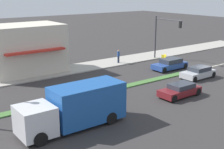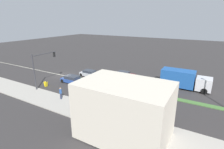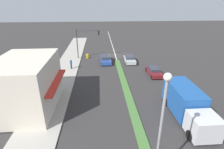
{
  "view_description": "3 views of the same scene",
  "coord_description": "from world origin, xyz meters",
  "px_view_note": "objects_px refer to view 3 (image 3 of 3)",
  "views": [
    {
      "loc": [
        -22.35,
        31.58,
        9.21
      ],
      "look_at": [
        -0.79,
        15.48,
        1.79
      ],
      "focal_mm": 50.0,
      "sensor_mm": 36.0,
      "label": 1
    },
    {
      "loc": [
        23.62,
        24.97,
        10.7
      ],
      "look_at": [
        -1.96,
        10.17,
        1.26
      ],
      "focal_mm": 28.0,
      "sensor_mm": 36.0,
      "label": 2
    },
    {
      "loc": [
        3.31,
        35.54,
        10.74
      ],
      "look_at": [
        1.66,
        13.22,
        1.14
      ],
      "focal_mm": 28.0,
      "sensor_mm": 36.0,
      "label": 3
    }
  ],
  "objects_px": {
    "coupe_blue": "(106,59)",
    "delivery_truck": "(187,104)",
    "warning_aframe_sign": "(87,56)",
    "sedan_silver": "(130,59)",
    "pedestrian": "(71,64)",
    "street_lamp": "(162,118)",
    "traffic_signal_main": "(84,39)",
    "sedan_maroon": "(154,71)"
  },
  "relations": [
    {
      "from": "pedestrian",
      "to": "street_lamp",
      "type": "bearing_deg",
      "value": 111.91
    },
    {
      "from": "pedestrian",
      "to": "coupe_blue",
      "type": "bearing_deg",
      "value": -151.97
    },
    {
      "from": "street_lamp",
      "to": "sedan_silver",
      "type": "relative_size",
      "value": 1.88
    },
    {
      "from": "pedestrian",
      "to": "traffic_signal_main",
      "type": "bearing_deg",
      "value": -108.4
    },
    {
      "from": "pedestrian",
      "to": "coupe_blue",
      "type": "height_order",
      "value": "pedestrian"
    },
    {
      "from": "delivery_truck",
      "to": "sedan_maroon",
      "type": "bearing_deg",
      "value": -90.0
    },
    {
      "from": "street_lamp",
      "to": "coupe_blue",
      "type": "distance_m",
      "value": 23.71
    },
    {
      "from": "warning_aframe_sign",
      "to": "sedan_silver",
      "type": "bearing_deg",
      "value": 159.31
    },
    {
      "from": "warning_aframe_sign",
      "to": "delivery_truck",
      "type": "xyz_separation_m",
      "value": [
        -10.79,
        19.65,
        1.04
      ]
    },
    {
      "from": "warning_aframe_sign",
      "to": "traffic_signal_main",
      "type": "bearing_deg",
      "value": -14.99
    },
    {
      "from": "delivery_truck",
      "to": "sedan_silver",
      "type": "bearing_deg",
      "value": -80.44
    },
    {
      "from": "street_lamp",
      "to": "warning_aframe_sign",
      "type": "relative_size",
      "value": 8.8
    },
    {
      "from": "delivery_truck",
      "to": "sedan_maroon",
      "type": "height_order",
      "value": "delivery_truck"
    },
    {
      "from": "traffic_signal_main",
      "to": "pedestrian",
      "type": "distance_m",
      "value": 6.86
    },
    {
      "from": "pedestrian",
      "to": "sedan_silver",
      "type": "height_order",
      "value": "pedestrian"
    },
    {
      "from": "street_lamp",
      "to": "sedan_maroon",
      "type": "relative_size",
      "value": 1.85
    },
    {
      "from": "street_lamp",
      "to": "sedan_maroon",
      "type": "height_order",
      "value": "street_lamp"
    },
    {
      "from": "traffic_signal_main",
      "to": "sedan_maroon",
      "type": "distance_m",
      "value": 14.8
    },
    {
      "from": "street_lamp",
      "to": "pedestrian",
      "type": "bearing_deg",
      "value": -68.09
    },
    {
      "from": "traffic_signal_main",
      "to": "delivery_truck",
      "type": "relative_size",
      "value": 0.75
    },
    {
      "from": "warning_aframe_sign",
      "to": "sedan_maroon",
      "type": "relative_size",
      "value": 0.21
    },
    {
      "from": "delivery_truck",
      "to": "coupe_blue",
      "type": "bearing_deg",
      "value": -67.02
    },
    {
      "from": "street_lamp",
      "to": "coupe_blue",
      "type": "xyz_separation_m",
      "value": [
        2.2,
        -23.24,
        -4.16
      ]
    },
    {
      "from": "street_lamp",
      "to": "pedestrian",
      "type": "height_order",
      "value": "street_lamp"
    },
    {
      "from": "delivery_truck",
      "to": "sedan_maroon",
      "type": "relative_size",
      "value": 1.88
    },
    {
      "from": "warning_aframe_sign",
      "to": "sedan_maroon",
      "type": "bearing_deg",
      "value": 139.9
    },
    {
      "from": "delivery_truck",
      "to": "sedan_silver",
      "type": "xyz_separation_m",
      "value": [
        2.8,
        -16.63,
        -0.87
      ]
    },
    {
      "from": "warning_aframe_sign",
      "to": "delivery_truck",
      "type": "relative_size",
      "value": 0.11
    },
    {
      "from": "coupe_blue",
      "to": "sedan_silver",
      "type": "distance_m",
      "value": 4.41
    },
    {
      "from": "coupe_blue",
      "to": "sedan_maroon",
      "type": "distance_m",
      "value": 9.64
    },
    {
      "from": "delivery_truck",
      "to": "sedan_silver",
      "type": "relative_size",
      "value": 1.91
    },
    {
      "from": "traffic_signal_main",
      "to": "warning_aframe_sign",
      "type": "height_order",
      "value": "traffic_signal_main"
    },
    {
      "from": "sedan_silver",
      "to": "street_lamp",
      "type": "bearing_deg",
      "value": 84.51
    },
    {
      "from": "warning_aframe_sign",
      "to": "delivery_truck",
      "type": "height_order",
      "value": "delivery_truck"
    },
    {
      "from": "coupe_blue",
      "to": "sedan_maroon",
      "type": "bearing_deg",
      "value": 138.29
    },
    {
      "from": "coupe_blue",
      "to": "delivery_truck",
      "type": "bearing_deg",
      "value": 112.98
    },
    {
      "from": "sedan_silver",
      "to": "coupe_blue",
      "type": "bearing_deg",
      "value": -4.5
    },
    {
      "from": "pedestrian",
      "to": "sedan_silver",
      "type": "relative_size",
      "value": 0.42
    },
    {
      "from": "delivery_truck",
      "to": "coupe_blue",
      "type": "distance_m",
      "value": 18.46
    },
    {
      "from": "street_lamp",
      "to": "warning_aframe_sign",
      "type": "height_order",
      "value": "street_lamp"
    },
    {
      "from": "pedestrian",
      "to": "sedan_maroon",
      "type": "height_order",
      "value": "pedestrian"
    },
    {
      "from": "traffic_signal_main",
      "to": "warning_aframe_sign",
      "type": "xyz_separation_m",
      "value": [
        -0.33,
        0.09,
        -3.47
      ]
    }
  ]
}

